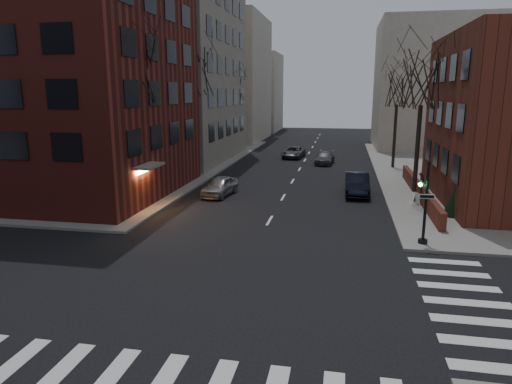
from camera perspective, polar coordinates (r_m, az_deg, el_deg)
ground at (r=15.61m, az=-5.63°, el=-15.69°), size 160.00×160.00×0.00m
sidewalk_far_left at (r=54.83m, az=-26.36°, el=3.61°), size 44.00×44.00×0.15m
building_left_brick at (r=35.55m, az=-23.22°, el=14.21°), size 15.00×15.00×18.00m
building_left_tan at (r=52.06m, az=-13.87°, el=19.53°), size 18.00×18.00×28.00m
low_wall_right at (r=33.27m, az=19.74°, el=0.16°), size 0.35×16.00×1.00m
building_distant_la at (r=70.78m, az=-4.88°, el=13.84°), size 14.00×16.00×18.00m
building_distant_ra at (r=64.11m, az=21.23°, el=12.30°), size 14.00×14.00×16.00m
building_distant_lb at (r=86.84m, az=-0.45°, el=12.32°), size 10.00×12.00×14.00m
traffic_signal at (r=23.15m, az=20.27°, el=-1.89°), size 0.76×0.44×4.00m
tree_left_a at (r=30.05m, az=-14.88°, el=14.25°), size 4.18×4.18×10.26m
tree_left_b at (r=41.23m, az=-7.51°, el=14.60°), size 4.40×4.40×10.80m
tree_left_c at (r=54.69m, az=-2.78°, el=13.24°), size 3.96×3.96×9.72m
tree_right_a at (r=31.53m, az=20.11°, el=13.01°), size 3.96×3.96×9.72m
tree_right_b at (r=45.41m, az=17.30°, el=12.28°), size 3.74×3.74×9.18m
streetlamp_near at (r=37.35m, az=-8.36°, el=7.61°), size 0.36×0.36×6.28m
streetlamp_far at (r=56.58m, az=-1.66°, el=9.38°), size 0.36×0.36×6.28m
parked_sedan at (r=33.66m, az=12.51°, el=0.97°), size 1.70×4.77×1.57m
car_lane_silver at (r=32.76m, az=-4.55°, el=0.74°), size 2.15×4.20×1.37m
car_lane_gray at (r=47.39m, az=8.59°, el=4.22°), size 2.04×4.34×1.22m
car_lane_far at (r=51.37m, az=4.73°, el=4.97°), size 2.44×4.62×1.24m
sandwich_board at (r=31.28m, az=19.22°, el=-0.74°), size 0.52×0.60×0.81m
evergreen_shrub at (r=29.06m, az=23.45°, el=-1.06°), size 1.43×1.43×1.80m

